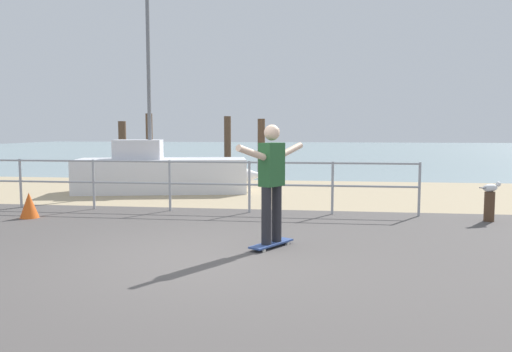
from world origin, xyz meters
The scene contains 14 objects.
ground_plane centered at (0.00, -1.00, 0.00)m, with size 24.00×10.00×0.04m, color #514C49.
beach_strip centered at (0.00, 7.00, 0.00)m, with size 24.00×6.00×0.04m, color tan.
sea_surface centered at (0.00, 35.00, 0.00)m, with size 72.00×50.00×0.04m, color #849EA3.
railing_fence centered at (-1.58, 3.60, 0.70)m, with size 9.84×0.05×1.05m.
sailboat centered at (-2.57, 6.58, 0.53)m, with size 5.07×2.28×5.60m.
skateboard centered at (0.79, 0.70, 0.07)m, with size 0.58×0.79×0.08m.
skateboarder centered at (0.79, 0.70, 1.02)m, with size 0.82×1.29×1.65m.
bollard_short centered at (4.46, 3.21, 0.28)m, with size 0.18×0.18×0.55m, color #513826.
seagull centered at (4.48, 3.22, 0.63)m, with size 0.45×0.28×0.18m.
groyne_post_0 centered at (-7.91, 16.44, 1.03)m, with size 0.36×0.36×2.06m, color #513826.
groyne_post_1 centered at (-5.53, 13.49, 1.16)m, with size 0.27×0.27×2.32m, color #513826.
groyne_post_2 centered at (-3.16, 17.93, 1.16)m, with size 0.34×0.34×2.32m, color #513826.
groyne_post_3 centered at (-0.78, 12.15, 1.03)m, with size 0.27×0.27×2.06m, color #513826.
traffic_cone centered at (-3.94, 2.44, 0.25)m, with size 0.36×0.36×0.50m, color #E55919.
Camera 1 is at (1.50, -6.18, 1.66)m, focal length 35.21 mm.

